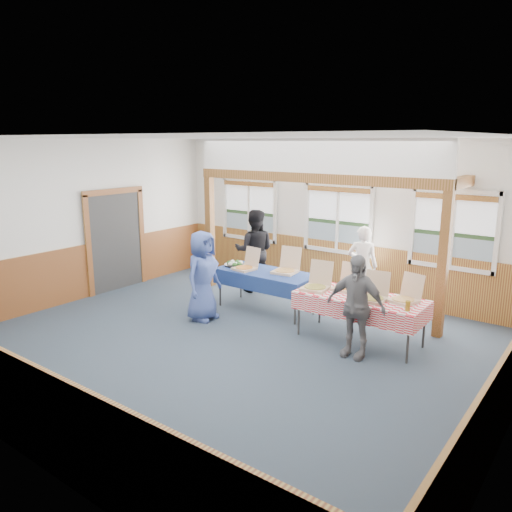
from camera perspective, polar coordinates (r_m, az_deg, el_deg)
The scene contains 30 objects.
floor at distance 8.05m, azimuth -2.75°, elevation -10.04°, with size 8.00×8.00×0.00m, color #26323E.
ceiling at distance 7.41m, azimuth -3.03°, elevation 13.37°, with size 8.00×8.00×0.00m, color white.
wall_back at distance 10.46m, azimuth 9.46°, elevation 4.32°, with size 8.00×8.00×0.00m, color silver.
wall_front at distance 5.45m, azimuth -27.15°, elevation -5.04°, with size 8.00×8.00×0.00m, color silver.
wall_left at distance 10.54m, azimuth -19.92°, elevation 3.78°, with size 8.00×8.00×0.00m, color silver.
wainscot_back at distance 10.65m, azimuth 9.19°, elevation -1.29°, with size 7.98×0.05×1.10m, color brown.
wainscot_front at distance 5.84m, azimuth -25.82°, elevation -14.84°, with size 7.98×0.05×1.10m, color brown.
wainscot_left at distance 10.73m, azimuth -19.42°, elevation -1.77°, with size 0.05×6.98×1.10m, color brown.
wainscot_right at distance 6.31m, azimuth 27.10°, elevation -12.86°, with size 0.05×6.98×1.10m, color brown.
cased_opening at distance 11.12m, azimuth -15.74°, elevation 1.63°, with size 0.06×1.30×2.10m, color #2F2F2F.
window_left at distance 11.64m, azimuth -0.76°, elevation 5.76°, with size 1.56×0.10×1.46m.
window_mid at distance 10.41m, azimuth 9.37°, elevation 4.72°, with size 1.56×0.10×1.46m.
window_right at distance 9.59m, azimuth 21.65°, elevation 3.27°, with size 1.56×0.10×1.46m.
post_left at distance 10.96m, azimuth -5.27°, elevation 2.71°, with size 0.15×0.15×2.40m, color #553913.
post_right at distance 8.53m, azimuth 20.58°, elevation -1.05°, with size 0.15×0.15×2.40m, color #553913.
cross_beam at distance 9.32m, azimuth 6.21°, elevation 8.88°, with size 5.15×0.18×0.18m, color #553913.
table_left at distance 9.39m, azimuth 1.13°, elevation -2.10°, with size 1.97×1.01×0.76m.
table_right at distance 8.10m, azimuth 11.85°, elevation -4.85°, with size 2.21×1.65×0.76m.
pizza_box_a at distance 9.50m, azimuth -1.18°, elevation -1.18°, with size 0.42×0.49×0.40m.
pizza_box_b at distance 9.30m, azimuth 3.44°, elevation -1.49°, with size 0.48×0.56×0.45m.
pizza_box_c at distance 8.31m, azimuth 6.89°, elevation -3.34°, with size 0.46×0.54×0.44m.
pizza_box_d at distance 8.37m, azimuth 10.28°, elevation -3.35°, with size 0.38×0.47×0.41m.
pizza_box_e at distance 7.90m, azimuth 13.26°, elevation -4.49°, with size 0.44×0.51×0.42m.
pizza_box_f at distance 7.95m, azimuth 16.64°, elevation -4.58°, with size 0.48×0.54×0.41m.
veggie_tray at distance 9.81m, azimuth -2.43°, elevation -0.92°, with size 0.42×0.42×0.09m.
drink_glass at distance 7.54m, azimuth 16.96°, elevation -5.48°, with size 0.07×0.07×0.15m, color olive.
woman_white at distance 9.87m, azimuth 12.05°, elevation -1.12°, with size 0.58×0.38×1.58m, color white.
woman_black at distance 10.56m, azimuth -0.17°, elevation 0.60°, with size 0.86×0.67×1.76m, color black.
man_blue at distance 8.93m, azimuth -6.10°, elevation -2.26°, with size 0.79×0.52×1.62m, color #3C5097.
person_grey at distance 7.52m, azimuth 11.30°, elevation -5.64°, with size 0.91×0.38×1.56m, color slate.
Camera 1 is at (4.73, -5.70, 3.16)m, focal length 35.00 mm.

